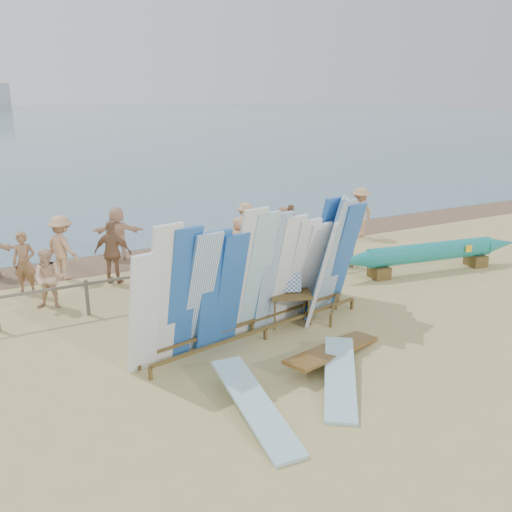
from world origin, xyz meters
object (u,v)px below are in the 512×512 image
beach_chair_right (193,280)px  beachgoer_8 (332,240)px  flat_board_c (333,358)px  beachgoer_4 (113,252)px  beachgoer_7 (284,233)px  outrigger_canoe (430,253)px  beachgoer_extra_0 (360,213)px  beachgoer_3 (62,247)px  beachgoer_1 (24,263)px  flat_board_a (255,416)px  beachgoer_9 (246,227)px  beachgoer_10 (291,228)px  beachgoer_2 (49,279)px  beach_chair_left (161,276)px  side_surfboard_rack (328,258)px  vendor_table (290,308)px  beachgoer_6 (239,240)px  main_surfboard_rack (259,279)px  beachgoer_5 (118,233)px  flat_board_b (340,384)px  stroller (234,260)px

beach_chair_right → beachgoer_8: bearing=-17.1°
flat_board_c → beachgoer_4: size_ratio=1.50×
beachgoer_7 → outrigger_canoe: bearing=-94.5°
beachgoer_extra_0 → beachgoer_3: beachgoer_extra_0 is taller
beachgoer_8 → beachgoer_1: bearing=-34.2°
beach_chair_right → beachgoer_7: beachgoer_7 is taller
flat_board_a → beachgoer_9: size_ratio=1.58×
beachgoer_10 → beachgoer_2: bearing=53.2°
beach_chair_left → beachgoer_10: size_ratio=0.57×
side_surfboard_rack → beachgoer_9: 5.57m
flat_board_a → beachgoer_7: beachgoer_7 is taller
flat_board_a → beachgoer_2: bearing=112.5°
outrigger_canoe → beachgoer_extra_0: 4.34m
outrigger_canoe → beachgoer_7: 4.53m
flat_board_a → beachgoer_9: (4.34, 8.86, 0.85)m
side_surfboard_rack → vendor_table: side_surfboard_rack is taller
beachgoer_6 → flat_board_a: bearing=141.5°
beach_chair_right → beachgoer_3: beachgoer_3 is taller
beach_chair_left → beachgoer_3: bearing=126.8°
beachgoer_extra_0 → beachgoer_6: (-5.43, -0.85, -0.18)m
beach_chair_right → vendor_table: bearing=-89.9°
beach_chair_right → beachgoer_6: bearing=15.9°
flat_board_c → beachgoer_8: 6.50m
beachgoer_6 → beachgoer_3: size_ratio=0.82×
outrigger_canoe → main_surfboard_rack: bearing=-158.4°
side_surfboard_rack → beachgoer_4: 6.13m
beach_chair_right → beachgoer_2: bearing=157.2°
beachgoer_2 → beachgoer_3: 2.33m
beach_chair_left → outrigger_canoe: bearing=-33.0°
side_surfboard_rack → beachgoer_7: (1.24, 4.14, -0.46)m
beachgoer_2 → beachgoer_8: bearing=26.2°
beachgoer_2 → beachgoer_10: (8.05, 1.60, 0.04)m
beach_chair_left → beachgoer_5: bearing=84.1°
beach_chair_right → beachgoer_3: bearing=121.8°
beach_chair_right → beachgoer_1: bearing=138.9°
flat_board_b → stroller: (1.05, 6.67, 0.46)m
side_surfboard_rack → beach_chair_left: 4.89m
flat_board_b → beachgoer_10: 8.99m
flat_board_a → beachgoer_10: (5.76, 8.26, 0.80)m
beach_chair_right → flat_board_c: bearing=-96.8°
beach_chair_right → beachgoer_extra_0: 7.94m
flat_board_a → beachgoer_1: 8.58m
outrigger_canoe → beachgoer_4: bearing=166.6°
flat_board_c → outrigger_canoe: bearing=-81.8°
beachgoer_1 → beach_chair_left: bearing=7.6°
side_surfboard_rack → beachgoer_6: 4.45m
beach_chair_right → stroller: stroller is taller
flat_board_a → beachgoer_7: size_ratio=1.55×
outrigger_canoe → stroller: 5.91m
outrigger_canoe → beach_chair_left: 8.03m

